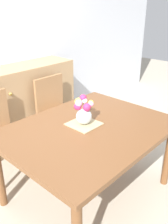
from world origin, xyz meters
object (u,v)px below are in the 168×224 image
Objects in this scene: dresser at (24,104)px; dining_table at (89,135)px; chair_right at (56,108)px; flower_vase at (83,111)px.

dining_table is at bearing -99.41° from dresser.
chair_right is at bearing -67.58° from dresser.
dresser is at bearing 80.72° from flower_vase.
chair_right reaches higher than dining_table.
flower_vase is at bearing -99.28° from dresser.
flower_vase reaches higher than dining_table.
chair_right is 3.63× the size of flower_vase.
flower_vase reaches higher than chair_right.
dining_table is 5.85× the size of flower_vase.
flower_vase is at bearing 78.53° from dining_table.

